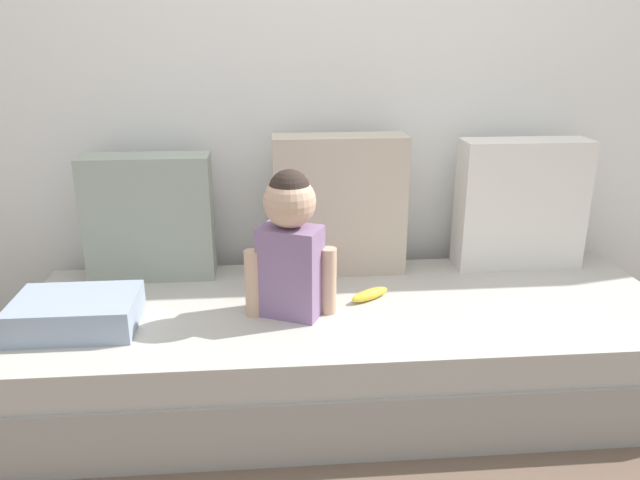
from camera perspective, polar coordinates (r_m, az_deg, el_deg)
The scene contains 9 objects.
ground_plane at distance 2.44m, azimuth 2.57°, elevation -13.42°, with size 12.00×12.00×0.00m, color brown.
back_wall at distance 2.62m, azimuth 1.32°, elevation 14.99°, with size 5.62×0.10×2.24m, color white.
couch at distance 2.35m, azimuth 2.63°, elevation -9.85°, with size 2.42×0.87×0.35m.
throw_pillow_left at distance 2.52m, azimuth -15.47°, elevation 2.02°, with size 0.49×0.16×0.49m, color #99A393.
throw_pillow_center at distance 2.48m, azimuth 1.80°, elevation 3.25°, with size 0.53×0.16×0.56m, color #C1B29E.
throw_pillow_right at distance 2.67m, azimuth 18.04°, elevation 3.18°, with size 0.52×0.16×0.53m, color silver.
toddler at distance 2.09m, azimuth -2.77°, elevation -0.01°, with size 0.32×0.21×0.52m.
banana at distance 2.30m, azimuth 4.63°, elevation -5.03°, with size 0.17×0.04×0.04m, color yellow.
folded_blanket at distance 2.22m, azimuth -21.59°, elevation -6.28°, with size 0.40×0.28×0.11m, color #8E9EB2.
Camera 1 is at (-0.28, -2.03, 1.31)m, focal length 34.64 mm.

